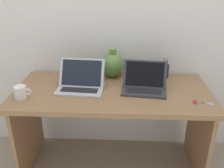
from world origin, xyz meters
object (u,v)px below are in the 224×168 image
Objects in this scene: green_vase at (113,65)px; pen_cup at (165,71)px; scissors at (199,103)px; laptop_left at (81,82)px; laptop_right at (144,83)px; coffee_mug at (21,92)px.

green_vase reaches higher than pen_cup.
green_vase is at bearing 143.85° from scissors.
laptop_right is (0.49, 0.00, -0.00)m from laptop_left.
pen_cup is at bearing 111.10° from scissors.
scissors is at bearing -36.15° from green_vase.
laptop_right is 1.95× the size of pen_cup.
green_vase is 0.78m from scissors.
pen_cup is at bearing 20.57° from laptop_left.
scissors is (0.37, -0.20, -0.05)m from laptop_right.
laptop_left is 0.44m from coffee_mug.
coffee_mug is 1.26m from scissors.
laptop_left reaches higher than pen_cup.
pen_cup is at bearing 52.75° from laptop_right.
green_vase is 1.99× the size of coffee_mug.
pen_cup reaches higher than scissors.
coffee_mug is 0.84× the size of scissors.
coffee_mug is (-0.64, -0.44, -0.06)m from green_vase.
pen_cup is 0.49m from scissors.
laptop_left is at bearing -179.88° from laptop_right.
pen_cup is (0.45, -0.00, -0.05)m from green_vase.
laptop_right reaches higher than scissors.
laptop_left is 1.49× the size of green_vase.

